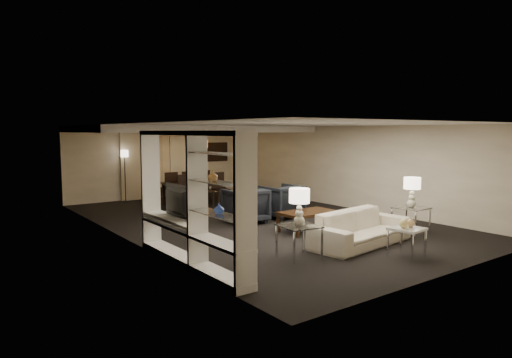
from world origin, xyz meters
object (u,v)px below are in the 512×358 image
at_px(armchair_right, 282,201).
at_px(chair_fr, 201,185).
at_px(table_lamp_left, 299,207).
at_px(vase_amber, 213,176).
at_px(coffee_table, 308,221).
at_px(table_lamp_right, 412,192).
at_px(television, 174,201).
at_px(pendant_light, 200,144).
at_px(chair_fm, 185,186).
at_px(marble_table, 407,242).
at_px(floor_lamp, 125,176).
at_px(chair_nr, 221,189).
at_px(chair_nl, 187,192).
at_px(chair_fl, 169,187).
at_px(side_table_left, 299,242).
at_px(sofa, 361,228).
at_px(vase_blue, 219,209).
at_px(side_table_right, 411,221).
at_px(chair_nm, 205,190).
at_px(floor_speaker, 201,215).
at_px(dining_table, 195,193).
at_px(armchair_left, 245,205).

bearing_deg(armchair_right, chair_fr, -90.58).
relative_size(table_lamp_left, vase_amber, 4.03).
height_order(coffee_table, armchair_right, armchair_right).
distance_m(table_lamp_right, television, 5.40).
bearing_deg(pendant_light, chair_fm, 110.31).
distance_m(pendant_light, television, 6.55).
bearing_deg(marble_table, floor_lamp, 100.58).
xyz_separation_m(armchair_right, chair_nr, (-0.15, 2.86, 0.06)).
distance_m(chair_nl, chair_fl, 1.30).
height_order(side_table_left, chair_fm, chair_fm).
bearing_deg(sofa, vase_blue, 175.99).
relative_size(side_table_right, chair_nm, 0.65).
relative_size(armchair_right, floor_speaker, 0.89).
distance_m(television, vase_amber, 1.56).
xyz_separation_m(pendant_light, chair_fl, (-0.83, 0.61, -1.41)).
bearing_deg(sofa, pendant_light, 82.23).
bearing_deg(vase_blue, vase_amber, 90.00).
bearing_deg(vase_blue, dining_table, 64.23).
xyz_separation_m(coffee_table, chair_fm, (-0.15, 5.86, 0.27)).
relative_size(armchair_right, side_table_left, 1.49).
bearing_deg(table_lamp_left, chair_fm, 78.26).
distance_m(pendant_light, floor_speaker, 5.37).
bearing_deg(dining_table, floor_lamp, 140.73).
relative_size(chair_nm, chair_nr, 1.00).
relative_size(marble_table, dining_table, 0.28).
bearing_deg(chair_nl, vase_blue, -110.20).
bearing_deg(chair_nl, armchair_left, -83.57).
relative_size(table_lamp_left, floor_lamp, 0.40).
xyz_separation_m(pendant_light, table_lamp_left, (-1.78, -6.85, -0.96)).
bearing_deg(side_table_right, floor_speaker, 150.79).
relative_size(sofa, armchair_right, 2.45).
xyz_separation_m(armchair_right, chair_nl, (-1.35, 2.86, 0.06)).
distance_m(television, chair_nl, 5.50).
distance_m(floor_speaker, chair_fr, 5.91).
xyz_separation_m(chair_fl, floor_lamp, (-1.05, 1.09, 0.35)).
bearing_deg(pendant_light, side_table_right, -76.68).
bearing_deg(floor_speaker, chair_nm, 50.25).
height_order(television, vase_blue, television).
relative_size(sofa, table_lamp_right, 3.53).
relative_size(coffee_table, chair_nm, 1.30).
relative_size(chair_nl, chair_fm, 1.00).
relative_size(chair_nr, floor_lamp, 0.59).
xyz_separation_m(chair_nl, chair_nm, (0.60, 0.00, 0.00)).
distance_m(armchair_right, floor_lamp, 5.79).
relative_size(sofa, chair_fl, 2.36).
height_order(pendant_light, coffee_table, pendant_light).
distance_m(dining_table, chair_nr, 0.90).
distance_m(side_table_right, table_lamp_right, 0.65).
relative_size(dining_table, chair_nm, 1.92).
distance_m(table_lamp_right, floor_lamp, 9.24).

